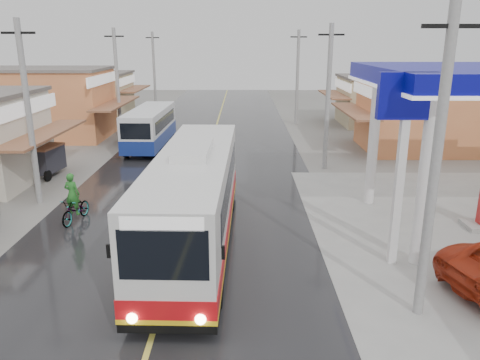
{
  "coord_description": "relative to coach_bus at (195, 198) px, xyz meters",
  "views": [
    {
      "loc": [
        2.24,
        -11.13,
        7.08
      ],
      "look_at": [
        2.16,
        5.39,
        2.15
      ],
      "focal_mm": 35.0,
      "sensor_mm": 36.0,
      "label": 1
    }
  ],
  "objects": [
    {
      "name": "ground",
      "position": [
        -0.58,
        -4.44,
        -1.77
      ],
      "size": [
        120.0,
        120.0,
        0.0
      ],
      "primitive_type": "plane",
      "color": "slate",
      "rests_on": "ground"
    },
    {
      "name": "cyclist",
      "position": [
        -5.09,
        2.18,
        -1.07
      ],
      "size": [
        1.06,
        2.05,
        2.11
      ],
      "rotation": [
        0.0,
        0.0,
        -0.2
      ],
      "color": "black",
      "rests_on": "ground"
    },
    {
      "name": "second_bus",
      "position": [
        -4.63,
        15.97,
        -0.32
      ],
      "size": [
        2.38,
        8.11,
        2.67
      ],
      "rotation": [
        0.0,
        0.0,
        -0.03
      ],
      "color": "silver",
      "rests_on": "road"
    },
    {
      "name": "utility_poles_left",
      "position": [
        -7.58,
        11.56,
        -1.77
      ],
      "size": [
        1.6,
        50.0,
        8.0
      ],
      "primitive_type": null,
      "color": "gray",
      "rests_on": "ground"
    },
    {
      "name": "shopfronts_left",
      "position": [
        -13.58,
        13.56,
        -1.77
      ],
      "size": [
        11.0,
        44.0,
        5.2
      ],
      "primitive_type": null,
      "color": "tan",
      "rests_on": "ground"
    },
    {
      "name": "tricycle_far",
      "position": [
        -8.99,
        8.87,
        -0.8
      ],
      "size": [
        1.76,
        2.39,
        1.69
      ],
      "rotation": [
        0.0,
        0.0,
        -0.16
      ],
      "color": "#26262D",
      "rests_on": "ground"
    },
    {
      "name": "centre_line",
      "position": [
        -0.58,
        10.56,
        -1.74
      ],
      "size": [
        0.15,
        90.0,
        0.01
      ],
      "primitive_type": "cube",
      "color": "#D8CC4C",
      "rests_on": "road"
    },
    {
      "name": "coach_bus",
      "position": [
        0.0,
        0.0,
        0.0
      ],
      "size": [
        2.89,
        11.78,
        3.66
      ],
      "rotation": [
        0.0,
        0.0,
        -0.02
      ],
      "color": "silver",
      "rests_on": "road"
    },
    {
      "name": "road",
      "position": [
        -0.58,
        10.56,
        -1.76
      ],
      "size": [
        12.0,
        90.0,
        0.02
      ],
      "primitive_type": "cube",
      "color": "black",
      "rests_on": "ground"
    },
    {
      "name": "utility_poles_right",
      "position": [
        6.42,
        10.56,
        -1.77
      ],
      "size": [
        1.6,
        36.0,
        8.0
      ],
      "primitive_type": null,
      "color": "gray",
      "rests_on": "ground"
    }
  ]
}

